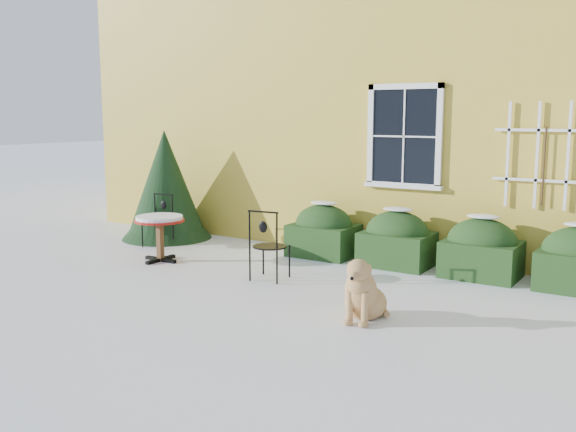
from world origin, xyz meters
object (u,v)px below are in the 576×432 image
Objects in this scene: patio_chair_far at (159,220)px; dog at (363,294)px; evergreen_shrub at (166,195)px; patio_chair_near at (268,245)px; bistro_table at (160,223)px.

dog is at bearing -27.45° from patio_chair_far.
evergreen_shrub reaches higher than patio_chair_near.
evergreen_shrub is 1.97m from bistro_table.
patio_chair_far is (-0.86, 0.87, -0.15)m from bistro_table.
evergreen_shrub reaches higher than patio_chair_far.
patio_chair_near is (3.38, -1.52, -0.31)m from evergreen_shrub.
dog reaches higher than bistro_table.
patio_chair_far is at bearing -57.10° from evergreen_shrub.
bistro_table is at bearing -49.66° from evergreen_shrub.
patio_chair_far is (-2.97, 0.90, -0.04)m from patio_chair_near.
dog is at bearing -13.24° from bistro_table.
evergreen_shrub is at bearing -32.68° from patio_chair_near.
dog is at bearing 145.93° from patio_chair_near.
patio_chair_near is at bearing 146.96° from dog.
evergreen_shrub is 0.82m from patio_chair_far.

